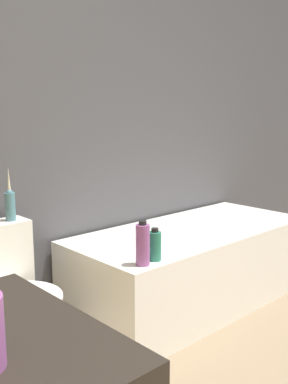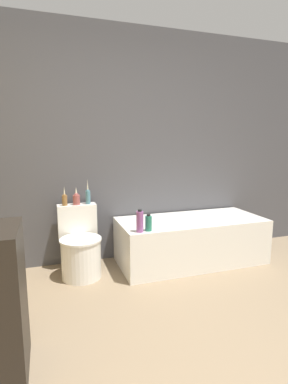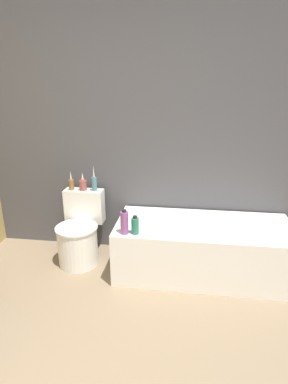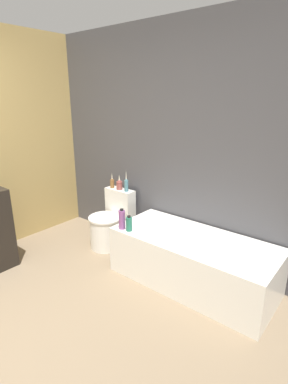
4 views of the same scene
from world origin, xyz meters
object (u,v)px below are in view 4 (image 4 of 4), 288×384
Objects in this scene: vase_gold at (112,183)px; shampoo_bottle_short at (129,224)px; shampoo_bottle_tall at (122,219)px; bathtub at (192,260)px; vase_silver at (119,184)px; toilet at (109,224)px; vase_bronze at (126,184)px.

shampoo_bottle_short is at bearing -34.44° from vase_gold.
vase_gold is 0.91× the size of shampoo_bottle_tall.
shampoo_bottle_short is (-0.60, -0.28, 0.32)m from bathtub.
shampoo_bottle_short is (0.63, -0.52, -0.19)m from vase_silver.
vase_gold is 1.22× the size of shampoo_bottle_short.
toilet is at bearing -57.64° from vase_gold.
vase_silver reaches higher than toilet.
vase_gold is at bearing 141.51° from shampoo_bottle_tall.
shampoo_bottle_tall is (-0.69, -0.28, 0.35)m from bathtub.
vase_bronze is 1.62× the size of shampoo_bottle_short.
vase_silver is at bearing 140.32° from shampoo_bottle_short.
vase_bronze is 0.69m from shampoo_bottle_tall.
vase_gold is 1.05× the size of vase_silver.
toilet reaches higher than shampoo_bottle_short.
shampoo_bottle_tall is at bearing -38.49° from vase_gold.
vase_silver is 0.84m from shampoo_bottle_short.
toilet is at bearing -90.00° from vase_silver.
vase_gold reaches higher than toilet.
shampoo_bottle_short is at bearing -155.45° from bathtub.
vase_silver is (-1.23, 0.24, 0.51)m from bathtub.
vase_silver is (0.12, 0.01, -0.00)m from vase_gold.
vase_silver is 0.77m from shampoo_bottle_tall.
vase_silver reaches higher than shampoo_bottle_tall.
bathtub is 0.74m from shampoo_bottle_short.
vase_silver is at bearing 168.77° from bathtub.
vase_gold is 0.24m from vase_bronze.
vase_bronze is 0.75m from shampoo_bottle_short.
toilet is 0.53m from vase_gold.
vase_bronze reaches higher than vase_gold.
shampoo_bottle_short is at bearing -45.65° from vase_bronze.
shampoo_bottle_short is (0.75, -0.51, -0.19)m from vase_gold.
shampoo_bottle_tall is (0.66, -0.52, -0.16)m from vase_gold.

